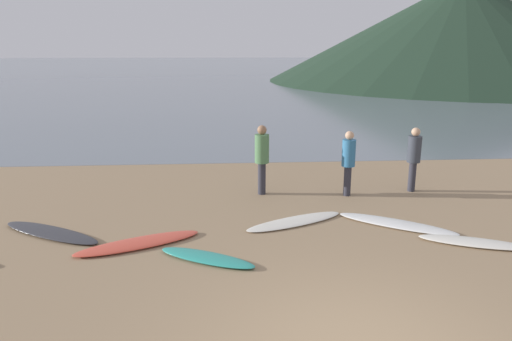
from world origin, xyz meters
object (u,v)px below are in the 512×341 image
object	(u,v)px
surfboard_6	(474,242)
surfboard_1	(51,232)
surfboard_3	(207,258)
person_1	(348,158)
surfboard_4	(295,221)
surfboard_5	(397,224)
person_2	(414,154)
surfboard_2	(138,243)
person_3	(262,154)

from	to	relation	value
surfboard_6	surfboard_1	bearing A→B (deg)	-165.99
surfboard_3	person_1	distance (m)	5.07
surfboard_4	surfboard_5	size ratio (longest dim) A/B	0.93
surfboard_1	surfboard_3	bearing A→B (deg)	6.68
surfboard_1	surfboard_6	world-z (taller)	surfboard_1
surfboard_6	person_2	size ratio (longest dim) A/B	1.22
surfboard_2	surfboard_5	distance (m)	5.40
surfboard_2	surfboard_3	world-z (taller)	surfboard_3
surfboard_1	person_3	world-z (taller)	person_3
surfboard_6	surfboard_2	bearing A→B (deg)	-162.28
surfboard_3	surfboard_5	size ratio (longest dim) A/B	0.75
surfboard_2	person_2	xyz separation A→B (m)	(6.59, 3.09, 0.95)
surfboard_3	surfboard_6	world-z (taller)	surfboard_3
surfboard_5	surfboard_6	bearing A→B (deg)	-9.33
surfboard_4	surfboard_6	bearing A→B (deg)	-47.87
surfboard_3	person_2	xyz separation A→B (m)	(5.24, 3.85, 0.95)
surfboard_3	person_2	bearing A→B (deg)	64.45
surfboard_2	person_1	world-z (taller)	person_1
person_3	surfboard_3	bearing A→B (deg)	80.27
surfboard_1	person_2	world-z (taller)	person_2
surfboard_1	person_1	xyz separation A→B (m)	(6.68, 2.17, 0.94)
person_2	person_3	world-z (taller)	person_3
person_2	surfboard_4	bearing A→B (deg)	73.02
surfboard_6	person_1	distance (m)	3.77
person_1	surfboard_3	bearing A→B (deg)	-115.67
surfboard_2	surfboard_5	world-z (taller)	surfboard_2
surfboard_1	surfboard_4	size ratio (longest dim) A/B	1.06
surfboard_4	person_3	world-z (taller)	person_3
surfboard_5	person_3	world-z (taller)	person_3
surfboard_5	surfboard_3	bearing A→B (deg)	-126.64
surfboard_2	surfboard_3	distance (m)	1.54
surfboard_4	surfboard_5	xyz separation A→B (m)	(2.15, -0.31, 0.01)
surfboard_5	person_2	world-z (taller)	person_2
surfboard_1	surfboard_3	world-z (taller)	surfboard_3
surfboard_3	surfboard_4	distance (m)	2.55
surfboard_3	person_3	world-z (taller)	person_3
person_1	person_3	distance (m)	2.18
surfboard_3	surfboard_4	bearing A→B (deg)	71.58
surfboard_3	person_2	distance (m)	6.57
person_3	person_2	bearing A→B (deg)	-171.35
surfboard_4	surfboard_1	bearing A→B (deg)	158.62
surfboard_4	person_2	distance (m)	4.10
surfboard_3	surfboard_5	bearing A→B (deg)	47.95
surfboard_5	surfboard_6	size ratio (longest dim) A/B	1.24
surfboard_3	surfboard_6	bearing A→B (deg)	32.20
surfboard_1	surfboard_6	distance (m)	8.45
surfboard_1	person_3	distance (m)	5.24
surfboard_2	surfboard_3	size ratio (longest dim) A/B	1.29
person_1	person_3	xyz separation A→B (m)	(-2.16, 0.27, 0.07)
person_3	surfboard_5	bearing A→B (deg)	147.07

